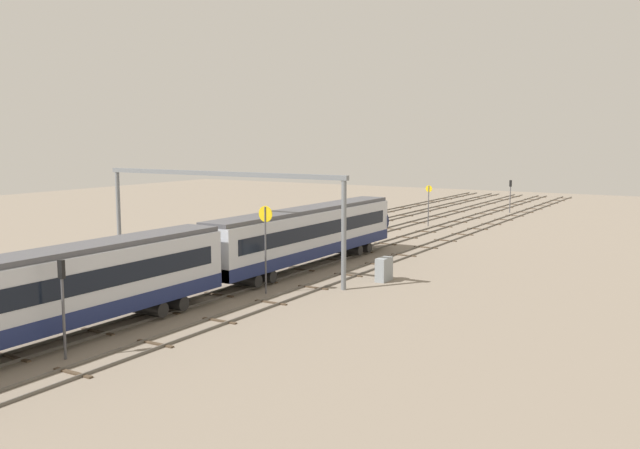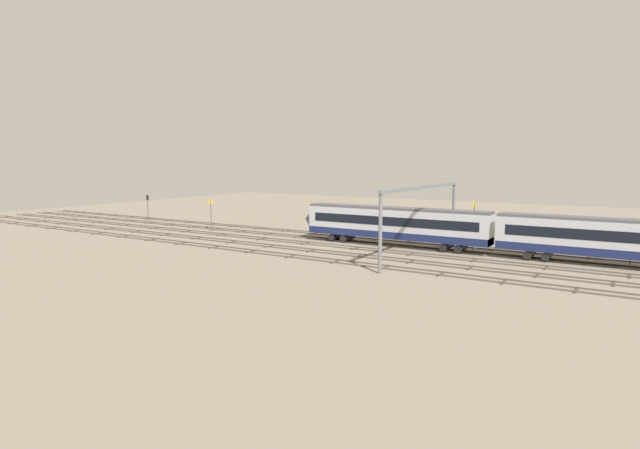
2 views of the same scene
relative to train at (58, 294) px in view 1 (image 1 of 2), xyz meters
The scene contains 13 objects.
ground_plane 31.52m from the train, ahead, with size 161.83×161.83×0.00m, color gray.
track_near_foreground 31.51m from the train, ahead, with size 145.83×2.40×0.16m.
track_with_train 31.22m from the train, ahead, with size 145.83×2.40×0.16m.
track_middle 31.51m from the train, ahead, with size 145.83×2.40×0.16m.
track_second_far 32.38m from the train, 15.41° to the left, with size 145.83×2.40×0.16m.
track_far_background 33.77m from the train, 22.47° to the left, with size 145.83×2.40×0.16m.
train is the anchor object (origin of this frame).
overhead_gantry 19.64m from the train, 13.88° to the left, with size 0.40×22.67×8.01m.
speed_sign_near_foreground 15.18m from the train, ahead, with size 0.14×1.09×6.03m.
speed_sign_mid_trackside 54.21m from the train, ahead, with size 0.14×0.81×4.89m.
signal_light_trackside_approach 2.81m from the train, 123.49° to the right, with size 0.31×0.32×4.87m.
signal_light_trackside_departure 73.87m from the train, ahead, with size 0.31×0.32×4.59m.
relay_cabinet 24.10m from the train, 18.34° to the right, with size 1.60×0.75×1.76m.
Camera 1 is at (-54.05, -33.74, 10.68)m, focal length 38.90 mm.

